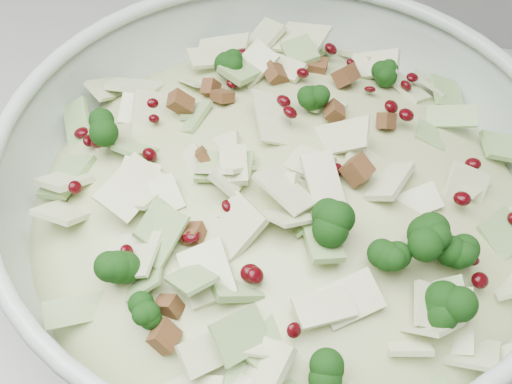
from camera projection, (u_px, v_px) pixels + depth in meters
The scene contains 2 objects.
mixing_bowl at pixel (280, 219), 0.55m from camera, with size 0.45×0.45×0.17m.
salad at pixel (281, 197), 0.53m from camera, with size 0.44×0.44×0.17m.
Camera 1 is at (-0.38, 1.28, 1.42)m, focal length 50.00 mm.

